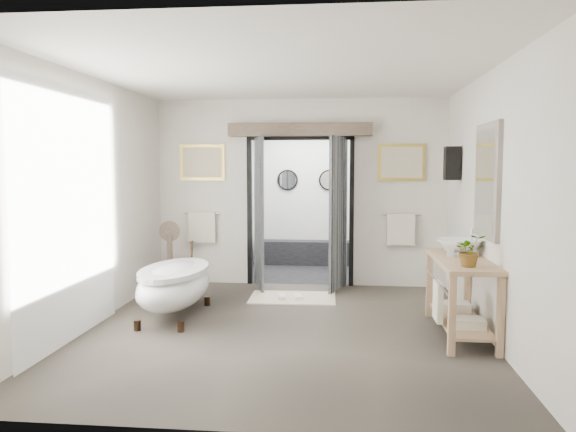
{
  "coord_description": "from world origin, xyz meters",
  "views": [
    {
      "loc": [
        0.69,
        -6.22,
        1.85
      ],
      "look_at": [
        0.0,
        0.6,
        1.25
      ],
      "focal_mm": 35.0,
      "sensor_mm": 36.0,
      "label": 1
    }
  ],
  "objects_px": {
    "rug": "(293,298)",
    "clawfoot_tub": "(175,284)",
    "basin": "(459,247)",
    "vanity": "(459,289)"
  },
  "relations": [
    {
      "from": "rug",
      "to": "clawfoot_tub",
      "type": "bearing_deg",
      "value": -139.96
    },
    {
      "from": "clawfoot_tub",
      "to": "basin",
      "type": "xyz_separation_m",
      "value": [
        3.38,
        -0.11,
        0.53
      ]
    },
    {
      "from": "clawfoot_tub",
      "to": "basin",
      "type": "bearing_deg",
      "value": -1.85
    },
    {
      "from": "clawfoot_tub",
      "to": "basin",
      "type": "relative_size",
      "value": 3.35
    },
    {
      "from": "clawfoot_tub",
      "to": "rug",
      "type": "height_order",
      "value": "clawfoot_tub"
    },
    {
      "from": "clawfoot_tub",
      "to": "rug",
      "type": "xyz_separation_m",
      "value": [
        1.36,
        1.14,
        -0.4
      ]
    },
    {
      "from": "clawfoot_tub",
      "to": "vanity",
      "type": "bearing_deg",
      "value": -6.64
    },
    {
      "from": "vanity",
      "to": "rug",
      "type": "bearing_deg",
      "value": 142.33
    },
    {
      "from": "basin",
      "to": "rug",
      "type": "bearing_deg",
      "value": 166.4
    },
    {
      "from": "vanity",
      "to": "basin",
      "type": "xyz_separation_m",
      "value": [
        0.05,
        0.28,
        0.43
      ]
    }
  ]
}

